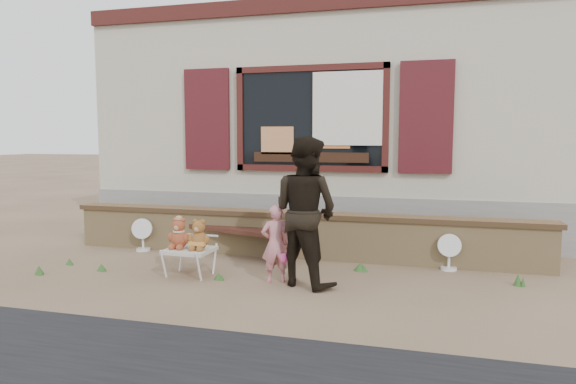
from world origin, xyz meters
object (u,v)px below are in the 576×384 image
(teddy_bear_right, at_px, (199,234))
(child, at_px, (275,244))
(adult, at_px, (305,211))
(teddy_bear_left, at_px, (179,232))
(folding_chair, at_px, (190,251))
(bench, at_px, (235,235))

(teddy_bear_right, height_order, child, child)
(child, distance_m, adult, 0.55)
(teddy_bear_right, bearing_deg, child, 2.13)
(teddy_bear_left, xyz_separation_m, child, (1.27, 0.00, -0.08))
(folding_chair, height_order, teddy_bear_right, teddy_bear_right)
(folding_chair, distance_m, teddy_bear_left, 0.27)
(teddy_bear_left, relative_size, child, 0.42)
(teddy_bear_left, distance_m, teddy_bear_right, 0.28)
(folding_chair, bearing_deg, bench, 83.61)
(bench, distance_m, teddy_bear_right, 1.19)
(teddy_bear_left, bearing_deg, adult, 2.14)
(teddy_bear_right, relative_size, adult, 0.22)
(teddy_bear_right, xyz_separation_m, child, (0.99, 0.01, -0.07))
(adult, bearing_deg, teddy_bear_right, 25.56)
(folding_chair, height_order, adult, adult)
(bench, relative_size, adult, 0.98)
(folding_chair, relative_size, child, 0.62)
(child, bearing_deg, adult, 151.98)
(folding_chair, xyz_separation_m, child, (1.13, 0.00, 0.16))
(folding_chair, bearing_deg, child, 1.87)
(child, bearing_deg, teddy_bear_left, -30.16)
(teddy_bear_right, distance_m, child, 1.00)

